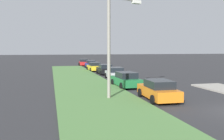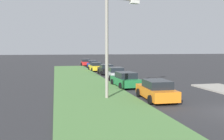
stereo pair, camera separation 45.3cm
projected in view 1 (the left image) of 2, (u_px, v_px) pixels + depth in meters
The scene contains 9 objects.
grass_median at pixel (89, 89), 21.79m from camera, with size 60.00×6.00×0.12m, color #517F42.
parked_car_orange at pixel (158, 90), 17.46m from camera, with size 4.38×2.18×1.47m.
parked_car_green at pixel (126, 80), 23.42m from camera, with size 4.38×2.18×1.47m.
parked_car_silver at pixel (115, 73), 29.53m from camera, with size 4.39×2.19×1.47m.
parked_car_black at pixel (105, 69), 35.18m from camera, with size 4.30×2.02×1.47m.
parked_car_yellow at pixel (94, 67), 40.57m from camera, with size 4.37×2.15×1.47m.
parked_car_blue at pixel (91, 64), 47.08m from camera, with size 4.34×2.10×1.47m.
parked_car_red at pixel (83, 62), 53.22m from camera, with size 4.38×2.18×1.47m.
streetlight at pixel (113, 39), 17.52m from camera, with size 1.05×2.81×7.50m.
Camera 1 is at (-11.41, 10.82, 3.69)m, focal length 38.65 mm.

